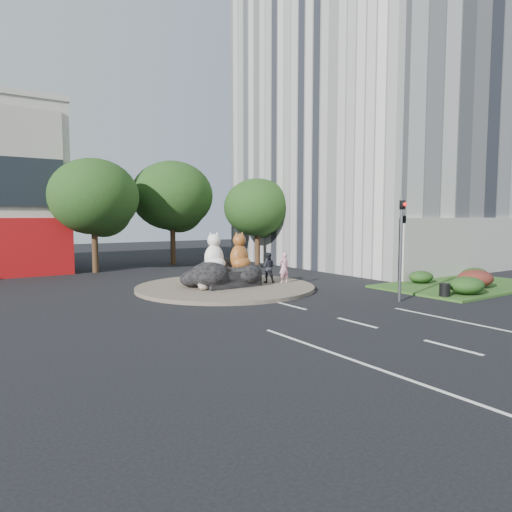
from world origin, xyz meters
The scene contains 21 objects.
ground centered at (0.00, 0.00, 0.00)m, with size 120.00×120.00×0.00m, color black.
roundabout_island centered at (0.00, 10.00, 0.10)m, with size 10.00×10.00×0.20m, color brown.
rock_plinth centered at (0.00, 10.00, 0.65)m, with size 3.20×2.60×0.90m, color black, non-canonical shape.
office_tower centered at (20.00, 16.00, 17.50)m, with size 20.00×20.00×35.00m, color silver.
grass_verge centered at (12.00, 3.00, 0.06)m, with size 10.00×6.00×0.12m, color #244416.
tree_left centered at (-3.93, 22.06, 5.25)m, with size 6.46×6.46×8.27m.
tree_mid centered at (3.07, 24.06, 5.56)m, with size 6.84×6.84×8.76m.
tree_right centered at (9.07, 20.06, 4.63)m, with size 5.70×5.70×7.30m.
hedge_near_green centered at (9.00, 1.00, 0.57)m, with size 2.00×1.60×0.90m, color #113513.
hedge_red centered at (11.50, 2.00, 0.61)m, with size 2.20×1.76×0.99m, color #481316.
hedge_mid_green centered at (14.00, 3.50, 0.53)m, with size 1.80×1.44×0.81m, color #113513.
hedge_back_green centered at (10.50, 4.80, 0.48)m, with size 1.60×1.28×0.72m, color #113513.
traffic_light centered at (5.10, 2.00, 3.62)m, with size 0.44×1.24×5.00m.
street_lamp centered at (12.82, 8.00, 4.55)m, with size 2.34×0.22×8.06m.
cat_white centered at (-0.67, 10.09, 2.17)m, with size 1.28×1.11×2.13m, color white, non-canonical shape.
cat_tabby centered at (0.64, 9.53, 2.17)m, with size 1.28×1.11×2.14m, color #BE7727, non-canonical shape.
kitten_calico centered at (-1.83, 9.25, 0.70)m, with size 0.60×0.52×1.00m, color beige, non-canonical shape.
kitten_white centered at (1.59, 9.18, 0.64)m, with size 0.53×0.46×0.89m, color beige, non-canonical shape.
pedestrian_pink centered at (3.42, 9.05, 1.09)m, with size 0.65×0.43×1.78m, color pink.
pedestrian_dark centered at (2.67, 9.63, 1.09)m, with size 0.87×0.67×1.78m, color black.
litter_bin centered at (7.50, 1.24, 0.44)m, with size 0.52×0.52×0.64m, color black.
Camera 1 is at (-12.85, -12.07, 4.05)m, focal length 32.00 mm.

